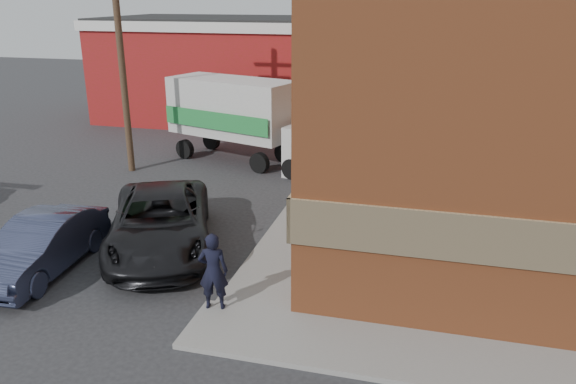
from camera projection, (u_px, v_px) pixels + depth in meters
The scene contains 8 objects.
ground at pixel (227, 307), 12.83m from camera, with size 90.00×90.00×0.00m, color #28282B.
sidewalk_west at pixel (328, 185), 20.87m from camera, with size 1.80×18.00×0.12m, color gray.
warehouse at pixel (251, 69), 31.58m from camera, with size 16.30×8.30×5.60m.
utility_pole at pixel (121, 51), 21.26m from camera, with size 2.00×0.26×9.00m.
man at pixel (213, 271), 12.31m from camera, with size 0.66×0.43×1.80m, color black.
sedan at pixel (41, 245), 14.29m from camera, with size 1.52×4.35×1.43m, color #343A57.
suv_a at pixel (160, 222), 15.53m from camera, with size 2.68×5.82×1.62m, color black.
box_truck at pixel (246, 116), 23.27m from camera, with size 7.34×4.11×3.47m.
Camera 1 is at (4.19, -10.50, 6.75)m, focal length 35.00 mm.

